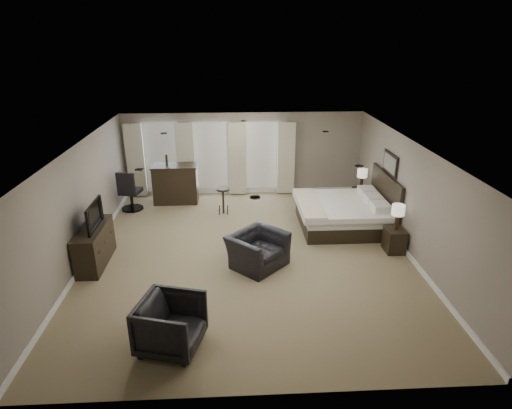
{
  "coord_description": "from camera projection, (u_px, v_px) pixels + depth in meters",
  "views": [
    {
      "loc": [
        -0.31,
        -8.94,
        4.85
      ],
      "look_at": [
        0.2,
        0.4,
        1.1
      ],
      "focal_mm": 30.0,
      "sensor_mm": 36.0,
      "label": 1
    }
  ],
  "objects": [
    {
      "name": "tv",
      "position": [
        91.0,
        225.0,
        9.35
      ],
      "size": [
        0.59,
        1.02,
        0.13
      ],
      "primitive_type": "imported",
      "rotation": [
        0.0,
        0.0,
        1.57
      ],
      "color": "black",
      "rests_on": "dresser"
    },
    {
      "name": "room",
      "position": [
        248.0,
        203.0,
        9.62
      ],
      "size": [
        7.6,
        8.6,
        2.64
      ],
      "color": "#796C4D",
      "rests_on": "ground"
    },
    {
      "name": "armchair_far",
      "position": [
        171.0,
        322.0,
        6.93
      ],
      "size": [
        1.12,
        1.17,
        0.99
      ],
      "primitive_type": "imported",
      "rotation": [
        0.0,
        0.0,
        1.3
      ],
      "color": "black",
      "rests_on": "ground"
    },
    {
      "name": "bed",
      "position": [
        344.0,
        201.0,
        11.28
      ],
      "size": [
        2.29,
        2.18,
        1.46
      ],
      "primitive_type": "cube",
      "color": "silver",
      "rests_on": "ground"
    },
    {
      "name": "bar_stool_left",
      "position": [
        186.0,
        190.0,
        13.07
      ],
      "size": [
        0.49,
        0.49,
        0.8
      ],
      "primitive_type": "cube",
      "rotation": [
        0.0,
        0.0,
        0.36
      ],
      "color": "black",
      "rests_on": "ground"
    },
    {
      "name": "lamp_near",
      "position": [
        397.0,
        217.0,
        9.93
      ],
      "size": [
        0.3,
        0.3,
        0.62
      ],
      "primitive_type": "cube",
      "color": "beige",
      "rests_on": "nightstand_near"
    },
    {
      "name": "window_bay",
      "position": [
        212.0,
        158.0,
        13.42
      ],
      "size": [
        5.25,
        0.2,
        2.3
      ],
      "color": "silver",
      "rests_on": "room"
    },
    {
      "name": "lamp_far",
      "position": [
        362.0,
        179.0,
        12.63
      ],
      "size": [
        0.3,
        0.3,
        0.61
      ],
      "primitive_type": "cube",
      "color": "beige",
      "rests_on": "nightstand_far"
    },
    {
      "name": "desk_chair",
      "position": [
        131.0,
        190.0,
        12.45
      ],
      "size": [
        0.73,
        0.73,
        1.21
      ],
      "primitive_type": "cube",
      "rotation": [
        0.0,
        0.0,
        2.93
      ],
      "color": "black",
      "rests_on": "ground"
    },
    {
      "name": "armchair_near",
      "position": [
        257.0,
        245.0,
        9.45
      ],
      "size": [
        1.36,
        1.37,
        1.02
      ],
      "primitive_type": "imported",
      "rotation": [
        0.0,
        0.0,
        0.8
      ],
      "color": "black",
      "rests_on": "ground"
    },
    {
      "name": "bar_counter",
      "position": [
        176.0,
        184.0,
        13.02
      ],
      "size": [
        1.37,
        0.71,
        1.19
      ],
      "primitive_type": "cube",
      "color": "black",
      "rests_on": "ground"
    },
    {
      "name": "nightstand_far",
      "position": [
        360.0,
        197.0,
        12.84
      ],
      "size": [
        0.41,
        0.5,
        0.54
      ],
      "primitive_type": "cube",
      "color": "black",
      "rests_on": "ground"
    },
    {
      "name": "dresser",
      "position": [
        95.0,
        246.0,
        9.54
      ],
      "size": [
        0.49,
        1.53,
        0.89
      ],
      "primitive_type": "cube",
      "color": "black",
      "rests_on": "ground"
    },
    {
      "name": "wall_art",
      "position": [
        390.0,
        163.0,
        10.96
      ],
      "size": [
        0.04,
        0.96,
        0.56
      ],
      "primitive_type": "cube",
      "color": "slate",
      "rests_on": "room"
    },
    {
      "name": "bar_stool_right",
      "position": [
        223.0,
        201.0,
        12.26
      ],
      "size": [
        0.42,
        0.42,
        0.77
      ],
      "primitive_type": "cube",
      "rotation": [
        0.0,
        0.0,
        0.17
      ],
      "color": "black",
      "rests_on": "ground"
    },
    {
      "name": "nightstand_near",
      "position": [
        394.0,
        240.0,
        10.15
      ],
      "size": [
        0.43,
        0.52,
        0.57
      ],
      "primitive_type": "cube",
      "color": "black",
      "rests_on": "ground"
    }
  ]
}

